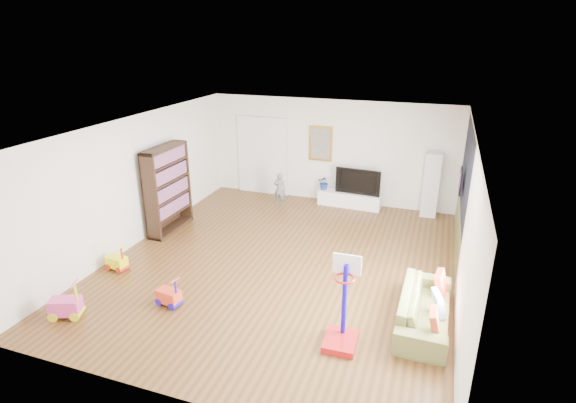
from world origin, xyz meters
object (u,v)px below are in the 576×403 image
(media_console, at_px, (349,199))
(basketball_hoop, at_px, (342,304))
(bookshelf, at_px, (168,189))
(sofa, at_px, (425,308))

(media_console, distance_m, basketball_hoop, 5.64)
(bookshelf, height_order, sofa, bookshelf)
(bookshelf, height_order, basketball_hoop, bookshelf)
(bookshelf, bearing_deg, sofa, -17.16)
(bookshelf, xyz_separation_m, basketball_hoop, (4.63, -2.73, -0.29))
(media_console, relative_size, basketball_hoop, 1.19)
(bookshelf, xyz_separation_m, sofa, (5.74, -1.81, -0.70))
(media_console, height_order, basketball_hoop, basketball_hoop)
(basketball_hoop, bearing_deg, media_console, 98.80)
(media_console, bearing_deg, bookshelf, -140.00)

